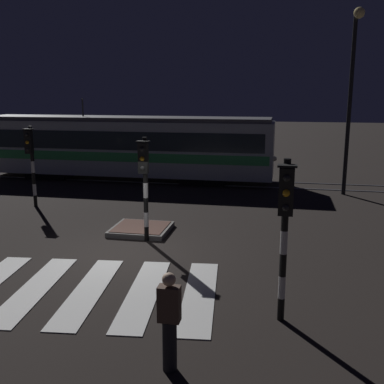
# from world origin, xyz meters

# --- Properties ---
(ground_plane) EXTENTS (120.00, 120.00, 0.00)m
(ground_plane) POSITION_xyz_m (0.00, 0.00, 0.00)
(ground_plane) COLOR black
(rail_near) EXTENTS (80.00, 0.12, 0.03)m
(rail_near) POSITION_xyz_m (0.00, 10.12, 0.01)
(rail_near) COLOR #59595E
(rail_near) RESTS_ON ground
(rail_far) EXTENTS (80.00, 0.12, 0.03)m
(rail_far) POSITION_xyz_m (0.00, 11.56, 0.01)
(rail_far) COLOR #59595E
(rail_far) RESTS_ON ground
(crosswalk_zebra) EXTENTS (6.21, 4.44, 0.02)m
(crosswalk_zebra) POSITION_xyz_m (0.00, -2.51, 0.01)
(crosswalk_zebra) COLOR silver
(crosswalk_zebra) RESTS_ON ground
(traffic_island) EXTENTS (1.85, 1.73, 0.18)m
(traffic_island) POSITION_xyz_m (-0.20, 2.16, 0.09)
(traffic_island) COLOR slate
(traffic_island) RESTS_ON ground
(traffic_light_corner_far_left) EXTENTS (0.36, 0.42, 3.20)m
(traffic_light_corner_far_left) POSITION_xyz_m (-5.38, 4.52, 2.11)
(traffic_light_corner_far_left) COLOR black
(traffic_light_corner_far_left) RESTS_ON ground
(traffic_light_median_centre) EXTENTS (0.36, 0.42, 3.20)m
(traffic_light_median_centre) POSITION_xyz_m (0.26, 1.18, 2.11)
(traffic_light_median_centre) COLOR black
(traffic_light_median_centre) RESTS_ON ground
(traffic_light_corner_near_right) EXTENTS (0.36, 0.42, 3.28)m
(traffic_light_corner_near_right) POSITION_xyz_m (4.36, -3.12, 2.17)
(traffic_light_corner_near_right) COLOR black
(traffic_light_corner_near_right) RESTS_ON ground
(street_lamp_trackside_right) EXTENTS (0.44, 1.21, 7.77)m
(street_lamp_trackside_right) POSITION_xyz_m (7.00, 9.08, 4.87)
(street_lamp_trackside_right) COLOR black
(street_lamp_trackside_right) RESTS_ON ground
(tram) EXTENTS (15.27, 2.58, 4.15)m
(tram) POSITION_xyz_m (-3.72, 10.83, 1.75)
(tram) COLOR #B2BCC1
(tram) RESTS_ON ground
(pedestrian_waiting_at_kerb) EXTENTS (0.36, 0.24, 1.71)m
(pedestrian_waiting_at_kerb) POSITION_xyz_m (2.58, -5.13, 0.88)
(pedestrian_waiting_at_kerb) COLOR black
(pedestrian_waiting_at_kerb) RESTS_ON ground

